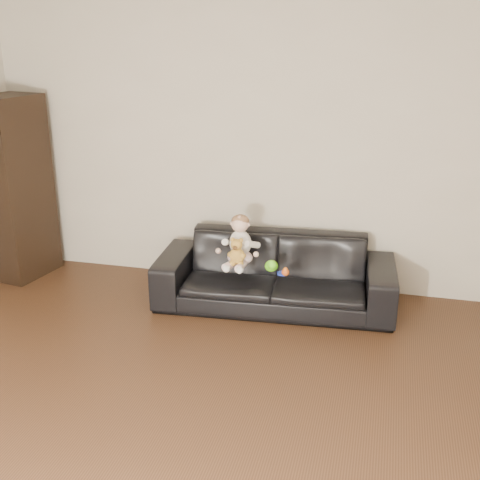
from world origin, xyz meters
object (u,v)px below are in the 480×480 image
(cabinet, at_px, (16,188))
(toy_blue_disc, at_px, (283,273))
(sofa, at_px, (275,273))
(toy_green, at_px, (271,266))
(toy_rattle, at_px, (285,272))
(teddy_bear, at_px, (237,252))
(baby, at_px, (240,243))

(cabinet, relative_size, toy_blue_disc, 18.64)
(sofa, distance_m, cabinet, 2.65)
(cabinet, relative_size, toy_green, 13.02)
(sofa, relative_size, toy_green, 15.34)
(toy_rattle, height_order, toy_blue_disc, toy_rattle)
(teddy_bear, distance_m, toy_blue_disc, 0.43)
(toy_green, height_order, toy_rattle, toy_green)
(teddy_bear, height_order, toy_rattle, teddy_bear)
(toy_blue_disc, bearing_deg, teddy_bear, -178.79)
(teddy_bear, xyz_separation_m, toy_blue_disc, (0.39, 0.01, -0.16))
(sofa, bearing_deg, toy_blue_disc, -69.25)
(baby, bearing_deg, toy_green, -6.29)
(teddy_bear, distance_m, toy_rattle, 0.44)
(teddy_bear, relative_size, toy_green, 1.77)
(cabinet, height_order, toy_blue_disc, cabinet)
(cabinet, bearing_deg, toy_blue_disc, 2.90)
(cabinet, height_order, toy_green, cabinet)
(teddy_bear, relative_size, toy_rattle, 3.70)
(sofa, height_order, cabinet, cabinet)
(baby, relative_size, toy_green, 3.29)
(teddy_bear, bearing_deg, cabinet, -169.87)
(toy_green, relative_size, toy_rattle, 2.09)
(cabinet, distance_m, baby, 2.31)
(toy_rattle, bearing_deg, cabinet, 172.23)
(sofa, relative_size, baby, 4.66)
(toy_green, distance_m, toy_rattle, 0.15)
(cabinet, xyz_separation_m, baby, (2.29, -0.21, -0.29))
(teddy_bear, bearing_deg, toy_blue_disc, 19.96)
(toy_green, xyz_separation_m, toy_blue_disc, (0.11, -0.04, -0.04))
(cabinet, xyz_separation_m, toy_blue_disc, (2.69, -0.34, -0.48))
(baby, xyz_separation_m, toy_rattle, (0.43, -0.16, -0.16))
(toy_blue_disc, bearing_deg, toy_rattle, -47.81)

